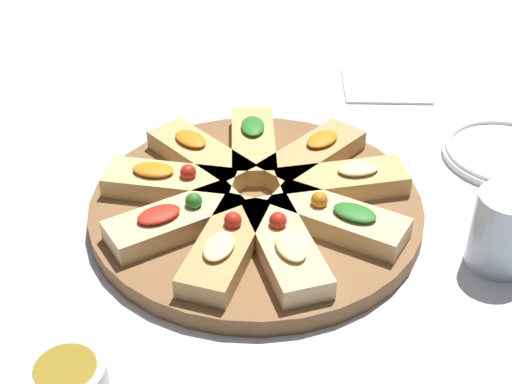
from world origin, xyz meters
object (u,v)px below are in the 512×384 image
object	(u,v)px
water_glass	(502,230)
dipping_bowl	(67,378)
plate_left	(507,154)
napkin_stack	(386,85)
serving_board	(256,208)

from	to	relation	value
water_glass	dipping_bowl	xyz separation A→B (m)	(0.48, 0.17, -0.03)
plate_left	water_glass	bearing A→B (deg)	69.08
napkin_stack	dipping_bowl	bearing A→B (deg)	55.73
serving_board	water_glass	xyz separation A→B (m)	(-0.28, 0.10, 0.04)
serving_board	dipping_bowl	world-z (taller)	dipping_bowl
plate_left	napkin_stack	bearing A→B (deg)	-59.39
serving_board	water_glass	size ratio (longest dim) A/B	4.39
serving_board	dipping_bowl	distance (m)	0.34
serving_board	water_glass	bearing A→B (deg)	160.21
napkin_stack	dipping_bowl	world-z (taller)	dipping_bowl
serving_board	plate_left	world-z (taller)	serving_board
plate_left	dipping_bowl	size ratio (longest dim) A/B	2.34
napkin_stack	dipping_bowl	xyz separation A→B (m)	(0.43, 0.63, 0.01)
napkin_stack	plate_left	bearing A→B (deg)	120.61
napkin_stack	dipping_bowl	size ratio (longest dim) A/B	1.84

